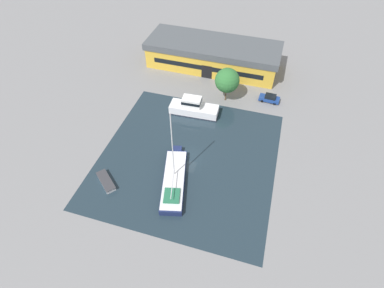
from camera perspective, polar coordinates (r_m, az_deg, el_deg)
ground_plane at (r=51.70m, az=-0.73°, el=-2.54°), size 440.00×440.00×0.00m
water_canal at (r=51.70m, az=-0.73°, el=-2.53°), size 29.53×30.65×0.01m
warehouse_building at (r=72.62m, az=4.01°, el=16.65°), size 30.48×11.31×5.90m
quay_tree_near_building at (r=60.79m, az=6.71°, el=11.94°), size 4.91×4.91×7.29m
parked_car at (r=64.45m, az=14.55°, el=8.45°), size 4.26×2.13×1.53m
sailboat_moored at (r=47.96m, az=-3.45°, el=-6.81°), size 6.13×13.37×13.91m
motor_cruiser at (r=59.15m, az=0.27°, el=6.91°), size 9.71×3.66×3.67m
small_dinghy at (r=49.95m, az=-16.06°, el=-6.86°), size 4.51×4.15×0.72m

